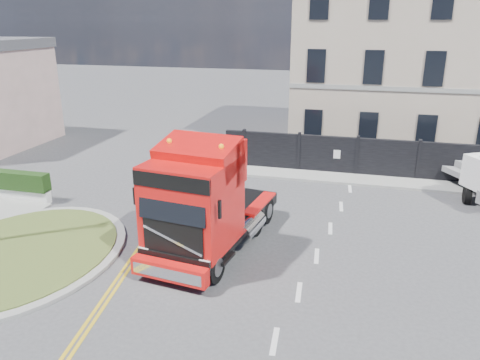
# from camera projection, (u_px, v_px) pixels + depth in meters

# --- Properties ---
(ground) EXTENTS (120.00, 120.00, 0.00)m
(ground) POSITION_uv_depth(u_px,v_px,m) (237.00, 241.00, 17.19)
(ground) COLOR #424244
(ground) RESTS_ON ground
(traffic_island) EXTENTS (6.80, 6.80, 0.17)m
(traffic_island) POSITION_uv_depth(u_px,v_px,m) (19.00, 254.00, 16.09)
(traffic_island) COLOR gray
(traffic_island) RESTS_ON ground
(hoarding_fence) EXTENTS (18.80, 0.25, 2.00)m
(hoarding_fence) POSITION_uv_depth(u_px,v_px,m) (409.00, 160.00, 23.54)
(hoarding_fence) COLOR black
(hoarding_fence) RESTS_ON ground
(georgian_building) EXTENTS (12.30, 10.30, 12.80)m
(georgian_building) POSITION_uv_depth(u_px,v_px,m) (399.00, 52.00, 28.97)
(georgian_building) COLOR #BEAB97
(georgian_building) RESTS_ON ground
(pavement_far) EXTENTS (20.00, 1.60, 0.12)m
(pavement_far) POSITION_uv_depth(u_px,v_px,m) (396.00, 183.00, 23.15)
(pavement_far) COLOR gray
(pavement_far) RESTS_ON ground
(truck) EXTENTS (3.39, 7.04, 4.05)m
(truck) POSITION_uv_depth(u_px,v_px,m) (202.00, 206.00, 15.64)
(truck) COLOR black
(truck) RESTS_ON ground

